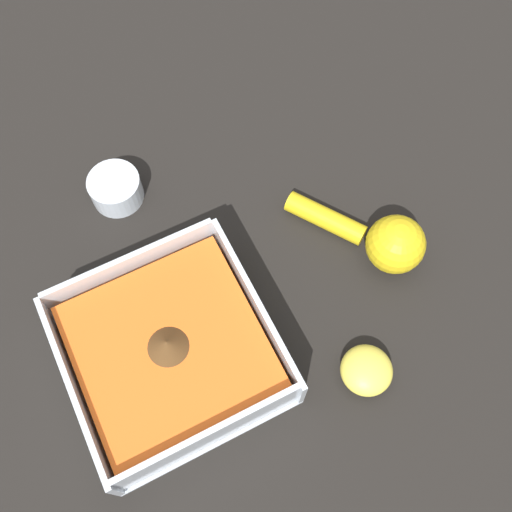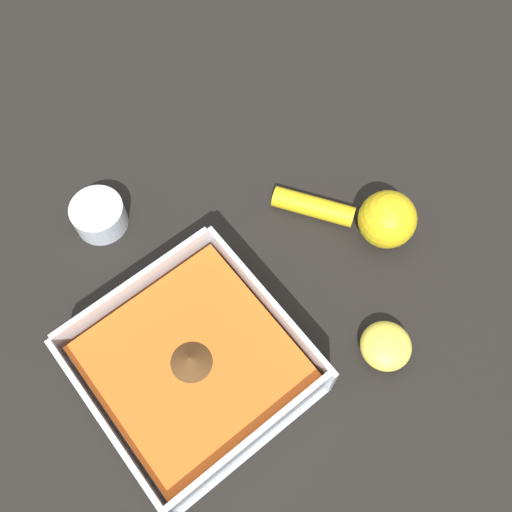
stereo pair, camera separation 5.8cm
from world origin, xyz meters
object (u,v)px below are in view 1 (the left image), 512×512
at_px(spice_bowl, 114,190).
at_px(lemon_half, 366,370).
at_px(lemon_squeezer, 381,237).
at_px(square_dish, 170,350).

height_order(spice_bowl, lemon_half, spice_bowl).
bearing_deg(lemon_squeezer, spice_bowl, -163.28).
relative_size(spice_bowl, lemon_squeezer, 0.42).
distance_m(square_dish, lemon_squeezer, 0.27).
height_order(square_dish, lemon_half, square_dish).
bearing_deg(square_dish, spice_bowl, -4.92).
relative_size(lemon_squeezer, lemon_half, 2.70).
xyz_separation_m(square_dish, lemon_half, (-0.11, -0.18, -0.01)).
relative_size(square_dish, lemon_squeezer, 1.37).
height_order(square_dish, spice_bowl, square_dish).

